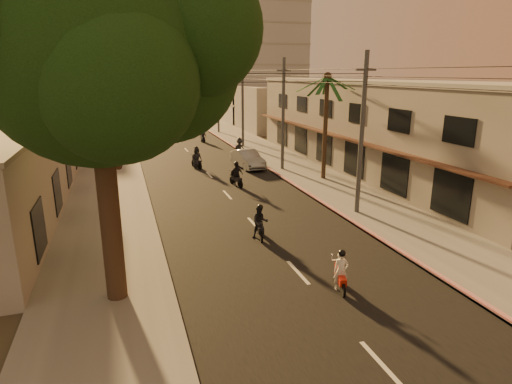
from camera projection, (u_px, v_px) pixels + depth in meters
ground at (319, 296)px, 15.56m from camera, size 160.00×160.00×0.00m
road at (209, 175)px, 33.92m from camera, size 10.00×140.00×0.02m
sidewalk_right at (297, 168)px, 36.08m from camera, size 5.00×140.00×0.12m
sidewalk_left at (110, 181)px, 31.73m from camera, size 5.00×140.00×0.12m
curb_stripe at (293, 184)px, 30.78m from camera, size 0.20×60.00×0.20m
shophouse_row at (380, 126)px, 35.15m from camera, size 8.80×34.20×7.30m
distant_tower at (260, 32)px, 67.84m from camera, size 12.10×12.10×28.00m
broadleaf_tree at (107, 52)px, 13.32m from camera, size 9.60×8.70×12.10m
palm_tree at (327, 83)px, 30.64m from camera, size 5.00×5.00×8.20m
utility_poles at (284, 90)px, 33.96m from camera, size 1.20×48.26×9.00m
filler_right at (271, 108)px, 60.13m from camera, size 8.00×14.00×6.00m
filler_left_near at (40, 132)px, 42.12m from camera, size 8.00×14.00×4.40m
filler_left_far at (60, 106)px, 58.29m from camera, size 8.00×14.00×7.00m
scooter_red at (341, 272)px, 15.85m from camera, size 0.83×1.61×1.62m
scooter_mid_a at (260, 223)px, 20.84m from camera, size 1.03×1.75×1.74m
scooter_mid_b at (236, 175)px, 30.37m from camera, size 1.19×1.82×1.81m
scooter_far_a at (197, 158)px, 36.08m from camera, size 1.15×1.89×1.89m
scooter_far_b at (239, 149)px, 40.54m from camera, size 1.37×1.98×1.95m
parked_car at (248, 159)px, 36.39m from camera, size 2.52×4.91×1.51m
scooter_far_c at (203, 136)px, 49.69m from camera, size 0.79×1.66×1.63m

